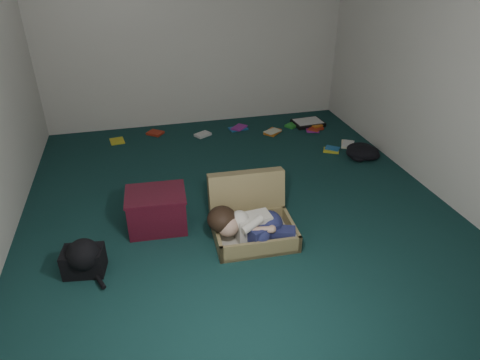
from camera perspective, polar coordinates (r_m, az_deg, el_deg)
name	(u,v)px	position (r m, az deg, el deg)	size (l,w,h in m)	color
floor	(236,204)	(4.18, -0.51, -3.22)	(4.50, 4.50, 0.00)	#123634
wall_back	(194,26)	(5.81, -6.18, 19.75)	(4.50, 4.50, 0.00)	silver
wall_front	(375,223)	(1.72, 17.51, -5.48)	(4.50, 4.50, 0.00)	silver
wall_right	(445,57)	(4.54, 25.63, 14.53)	(4.50, 4.50, 0.00)	silver
suitcase	(251,217)	(3.72, 1.47, -4.99)	(0.70, 0.69, 0.50)	#8F7D4E
person	(250,225)	(3.55, 1.38, -6.03)	(0.73, 0.37, 0.31)	silver
maroon_bin	(157,210)	(3.83, -11.02, -3.96)	(0.54, 0.43, 0.35)	#480E1C
backpack	(84,260)	(3.53, -20.13, -10.01)	(0.38, 0.30, 0.23)	black
clothing_pile	(363,152)	(5.26, 16.07, 3.64)	(0.44, 0.36, 0.14)	black
paper_tray	(308,123)	(6.09, 9.05, 7.55)	(0.43, 0.33, 0.06)	black
book_scatter	(258,134)	(5.69, 2.47, 6.09)	(2.99, 1.31, 0.02)	gold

